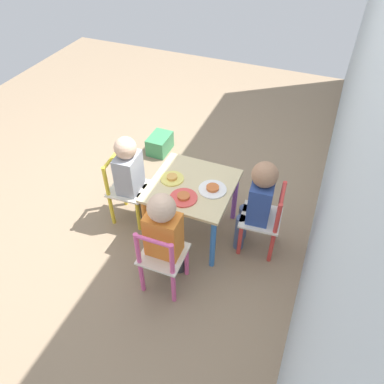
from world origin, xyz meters
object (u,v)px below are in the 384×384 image
(kids_table, at_px, (192,192))
(child_right, at_px, (165,232))
(child_front, at_px, (132,174))
(chair_pink, at_px, (162,259))
(child_back, at_px, (258,199))
(plate_back, at_px, (213,189))
(storage_bin, at_px, (160,144))
(chair_red, at_px, (264,220))
(chair_yellow, at_px, (126,190))
(plate_front, at_px, (172,178))
(plate_right, at_px, (184,197))

(kids_table, height_order, child_right, child_right)
(child_right, distance_m, child_front, 0.60)
(chair_pink, distance_m, child_back, 0.71)
(plate_back, bearing_deg, kids_table, -90.00)
(child_back, height_order, child_front, child_back)
(kids_table, xyz_separation_m, storage_bin, (-0.81, -0.65, -0.30))
(child_back, relative_size, child_front, 1.01)
(chair_pink, relative_size, child_back, 0.73)
(child_front, bearing_deg, chair_pink, -140.74)
(chair_red, bearing_deg, storage_bin, -128.59)
(kids_table, relative_size, child_right, 0.74)
(child_right, bearing_deg, child_front, -43.41)
(chair_yellow, distance_m, child_front, 0.18)
(storage_bin, bearing_deg, chair_yellow, 9.90)
(child_right, relative_size, plate_front, 4.69)
(chair_pink, xyz_separation_m, plate_right, (-0.36, -0.01, 0.19))
(chair_pink, distance_m, plate_right, 0.41)
(child_front, height_order, plate_right, child_front)
(child_back, bearing_deg, plate_back, -87.72)
(chair_pink, height_order, child_back, child_back)
(plate_front, bearing_deg, storage_bin, -148.18)
(kids_table, bearing_deg, chair_red, 94.69)
(kids_table, bearing_deg, chair_yellow, -85.85)
(chair_red, relative_size, child_back, 0.73)
(kids_table, height_order, storage_bin, kids_table)
(plate_back, bearing_deg, plate_right, -45.00)
(chair_pink, relative_size, child_right, 0.72)
(plate_back, bearing_deg, chair_yellow, -86.77)
(child_right, distance_m, plate_back, 0.46)
(chair_yellow, relative_size, plate_front, 3.39)
(child_back, height_order, child_right, child_right)
(chair_pink, bearing_deg, child_front, -47.40)
(plate_right, bearing_deg, plate_back, 135.00)
(chair_red, height_order, plate_right, chair_red)
(child_back, relative_size, plate_front, 4.64)
(kids_table, relative_size, plate_front, 3.49)
(chair_pink, relative_size, plate_right, 3.00)
(child_back, height_order, plate_back, child_back)
(chair_red, bearing_deg, child_back, -90.00)
(storage_bin, bearing_deg, plate_right, 34.12)
(plate_back, distance_m, storage_bin, 1.19)
(child_right, bearing_deg, kids_table, -90.00)
(chair_yellow, distance_m, plate_right, 0.55)
(child_back, height_order, plate_right, child_back)
(plate_front, height_order, storage_bin, plate_front)
(kids_table, xyz_separation_m, child_right, (0.44, 0.01, 0.07))
(child_right, distance_m, storage_bin, 1.45)
(child_front, relative_size, plate_front, 4.59)
(kids_table, xyz_separation_m, chair_yellow, (0.04, -0.50, -0.12))
(child_right, height_order, plate_back, child_right)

